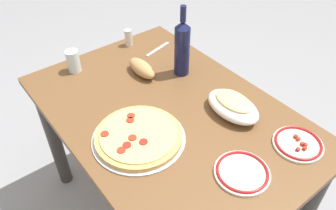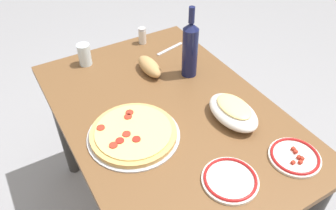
% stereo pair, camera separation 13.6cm
% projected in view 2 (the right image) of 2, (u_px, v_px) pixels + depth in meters
% --- Properties ---
extents(ground_plane, '(8.00, 8.00, 0.00)m').
position_uv_depth(ground_plane, '(168.00, 210.00, 1.87)').
color(ground_plane, gray).
rests_on(ground_plane, ground).
extents(dining_table, '(1.21, 0.82, 0.74)m').
position_uv_depth(dining_table, '(168.00, 133.00, 1.47)').
color(dining_table, brown).
rests_on(dining_table, ground).
extents(pepperoni_pizza, '(0.35, 0.35, 0.03)m').
position_uv_depth(pepperoni_pizza, '(133.00, 133.00, 1.26)').
color(pepperoni_pizza, '#B7B7BC').
rests_on(pepperoni_pizza, dining_table).
extents(baked_pasta_dish, '(0.24, 0.15, 0.08)m').
position_uv_depth(baked_pasta_dish, '(233.00, 111.00, 1.32)').
color(baked_pasta_dish, white).
rests_on(baked_pasta_dish, dining_table).
extents(wine_bottle, '(0.07, 0.07, 0.33)m').
position_uv_depth(wine_bottle, '(190.00, 49.00, 1.49)').
color(wine_bottle, '#141942').
rests_on(wine_bottle, dining_table).
extents(water_glass, '(0.06, 0.06, 0.11)m').
position_uv_depth(water_glass, '(84.00, 55.00, 1.60)').
color(water_glass, silver).
rests_on(water_glass, dining_table).
extents(side_plate_near, '(0.18, 0.18, 0.02)m').
position_uv_depth(side_plate_near, '(295.00, 156.00, 1.19)').
color(side_plate_near, white).
rests_on(side_plate_near, dining_table).
extents(side_plate_far, '(0.19, 0.19, 0.02)m').
position_uv_depth(side_plate_far, '(230.00, 180.00, 1.11)').
color(side_plate_far, white).
rests_on(side_plate_far, dining_table).
extents(bread_loaf, '(0.17, 0.07, 0.07)m').
position_uv_depth(bread_loaf, '(149.00, 66.00, 1.56)').
color(bread_loaf, tan).
rests_on(bread_loaf, dining_table).
extents(spice_shaker, '(0.04, 0.04, 0.09)m').
position_uv_depth(spice_shaker, '(142.00, 36.00, 1.76)').
color(spice_shaker, silver).
rests_on(spice_shaker, dining_table).
extents(fork_right, '(0.05, 0.17, 0.00)m').
position_uv_depth(fork_right, '(170.00, 49.00, 1.74)').
color(fork_right, '#B7B7BC').
rests_on(fork_right, dining_table).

